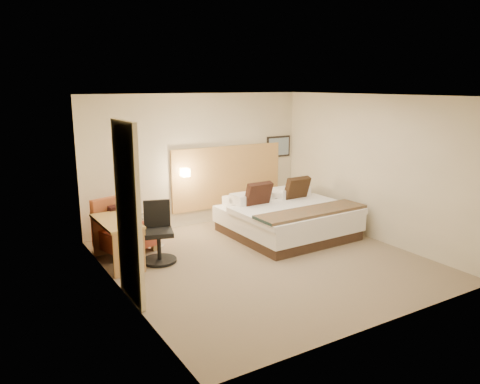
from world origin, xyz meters
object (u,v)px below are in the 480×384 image
lounge_chair (124,230)px  desk (118,229)px  side_table (154,229)px  desk_chair (158,237)px  bed (287,218)px

lounge_chair → desk: bearing=-114.1°
side_table → desk: (-0.78, -0.50, 0.26)m
desk → desk_chair: (0.59, -0.23, -0.17)m
bed → side_table: bed is taller
bed → lounge_chair: bed is taller
lounge_chair → desk_chair: 0.87m
side_table → desk: desk is taller
bed → side_table: size_ratio=3.83×
lounge_chair → desk: size_ratio=0.89×
side_table → desk: bearing=-147.4°
bed → desk: bearing=176.4°
side_table → desk_chair: desk_chair is taller
lounge_chair → desk_chair: bearing=-67.7°
desk → side_table: bearing=32.6°
desk → desk_chair: 0.66m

